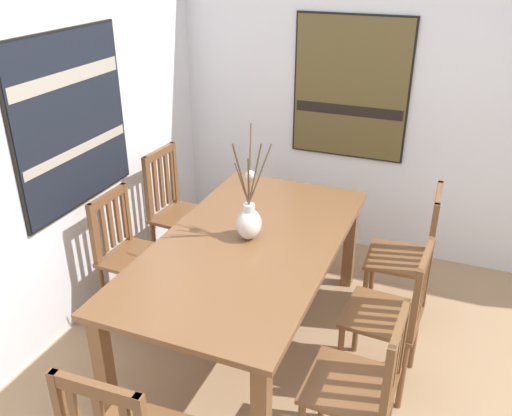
{
  "coord_description": "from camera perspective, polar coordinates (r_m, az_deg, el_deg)",
  "views": [
    {
      "loc": [
        -2.4,
        -0.52,
        2.4
      ],
      "look_at": [
        0.36,
        0.59,
        0.94
      ],
      "focal_mm": 38.13,
      "sensor_mm": 36.0,
      "label": 1
    }
  ],
  "objects": [
    {
      "name": "chair_5",
      "position": [
        2.79,
        11.03,
        -17.82
      ],
      "size": [
        0.43,
        0.43,
        0.91
      ],
      "color": "brown",
      "rests_on": "ground_plane"
    },
    {
      "name": "wall_side",
      "position": [
        4.42,
        14.85,
        11.57
      ],
      "size": [
        0.12,
        6.4,
        2.7
      ],
      "primitive_type": "cube",
      "color": "silver",
      "rests_on": "ground_plane"
    },
    {
      "name": "dining_table",
      "position": [
        3.36,
        -0.83,
        -4.98
      ],
      "size": [
        1.98,
        1.05,
        0.76
      ],
      "color": "brown",
      "rests_on": "ground_plane"
    },
    {
      "name": "chair_2",
      "position": [
        3.8,
        15.8,
        -4.61
      ],
      "size": [
        0.43,
        0.43,
        0.99
      ],
      "color": "brown",
      "rests_on": "ground_plane"
    },
    {
      "name": "chair_1",
      "position": [
        3.25,
        14.2,
        -10.64
      ],
      "size": [
        0.44,
        0.44,
        0.93
      ],
      "color": "brown",
      "rests_on": "ground_plane"
    },
    {
      "name": "wall_back",
      "position": [
        3.54,
        -21.89,
        7.03
      ],
      "size": [
        6.4,
        0.12,
        2.7
      ],
      "primitive_type": "cube",
      "color": "silver",
      "rests_on": "ground_plane"
    },
    {
      "name": "chair_4",
      "position": [
        4.3,
        -8.33,
        -0.09
      ],
      "size": [
        0.45,
        0.45,
        0.99
      ],
      "color": "brown",
      "rests_on": "ground_plane"
    },
    {
      "name": "ground_plane",
      "position": [
        3.45,
        7.27,
        -18.59
      ],
      "size": [
        6.4,
        6.4,
        0.03
      ],
      "primitive_type": "cube",
      "color": "#A37F5B"
    },
    {
      "name": "centerpiece_vase",
      "position": [
        3.3,
        -0.74,
        -1.23
      ],
      "size": [
        0.28,
        0.17,
        0.69
      ],
      "color": "silver",
      "rests_on": "dining_table"
    },
    {
      "name": "chair_0",
      "position": [
        3.82,
        -13.11,
        -4.57
      ],
      "size": [
        0.43,
        0.43,
        0.91
      ],
      "color": "brown",
      "rests_on": "ground_plane"
    },
    {
      "name": "painting_on_back_wall",
      "position": [
        3.65,
        -18.79,
        8.59
      ],
      "size": [
        1.04,
        0.05,
        1.12
      ],
      "color": "black"
    },
    {
      "name": "painting_on_side_wall",
      "position": [
        4.41,
        9.89,
        12.24
      ],
      "size": [
        0.05,
        0.92,
        1.12
      ],
      "color": "black"
    }
  ]
}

